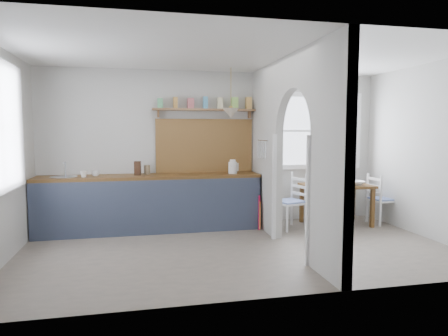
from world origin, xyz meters
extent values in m
cube|color=gray|center=(0.00, 0.00, 0.00)|extent=(5.80, 3.20, 0.01)
cube|color=#BBB9B1|center=(0.00, 0.00, 2.60)|extent=(5.80, 3.20, 0.01)
cube|color=#BBB9B1|center=(0.00, 1.60, 1.30)|extent=(5.80, 0.01, 2.60)
cube|color=#BBB9B1|center=(0.00, -1.60, 1.30)|extent=(5.80, 0.01, 2.60)
cube|color=#BBB9B1|center=(-2.90, 0.00, 1.30)|extent=(0.01, 3.20, 2.60)
cube|color=#BBB9B1|center=(2.90, 0.00, 1.30)|extent=(0.01, 3.20, 2.60)
cube|color=#BBB9B1|center=(0.70, -1.20, 1.30)|extent=(0.12, 0.80, 2.60)
cube|color=#BBB9B1|center=(0.70, 1.00, 1.30)|extent=(0.12, 1.20, 2.60)
cube|color=#BBB9B1|center=(0.70, -0.20, 2.08)|extent=(0.12, 1.20, 1.05)
cube|color=#4D371D|center=(-1.13, 1.30, 0.88)|extent=(3.50, 0.60, 0.05)
cube|color=#4A536A|center=(-1.13, 1.01, 0.42)|extent=(3.50, 0.03, 0.85)
cube|color=#42281E|center=(-1.13, 1.35, 0.42)|extent=(3.46, 0.45, 0.85)
cylinder|color=silver|center=(-2.43, 1.30, 0.89)|extent=(0.40, 0.40, 0.02)
cube|color=brown|center=(-0.20, 1.58, 1.35)|extent=(1.65, 0.03, 0.90)
cube|color=#A77048|center=(-0.20, 1.49, 1.95)|extent=(1.75, 0.20, 0.03)
cube|color=#43925C|center=(-0.95, 1.49, 2.06)|extent=(0.09, 0.09, 0.18)
cube|color=#AA782D|center=(-0.70, 1.49, 2.06)|extent=(0.09, 0.09, 0.18)
cube|color=#A24A50|center=(-0.45, 1.49, 2.06)|extent=(0.09, 0.09, 0.18)
cube|color=teal|center=(-0.21, 1.49, 2.06)|extent=(0.09, 0.09, 0.18)
cube|color=beige|center=(0.04, 1.49, 2.06)|extent=(0.09, 0.09, 0.18)
cube|color=#83BC49|center=(0.29, 1.49, 2.06)|extent=(0.09, 0.09, 0.18)
cube|color=gold|center=(0.54, 1.49, 2.06)|extent=(0.09, 0.09, 0.18)
cone|color=beige|center=(0.15, 1.15, 1.88)|extent=(0.26, 0.26, 0.16)
cylinder|color=silver|center=(0.61, 0.90, 1.45)|extent=(0.02, 0.50, 0.02)
imported|color=white|center=(-2.12, 1.18, 0.95)|extent=(0.11, 0.11, 0.10)
imported|color=silver|center=(-1.96, 1.29, 0.94)|extent=(0.12, 0.12, 0.09)
cube|color=#42281E|center=(-1.33, 1.33, 1.01)|extent=(0.11, 0.15, 0.22)
cylinder|color=#846E4F|center=(-1.18, 1.39, 0.98)|extent=(0.12, 0.12, 0.15)
cube|color=#C01040|center=(0.58, 0.97, 0.28)|extent=(0.02, 0.03, 0.58)
cube|color=orange|center=(0.58, 0.93, 0.25)|extent=(0.02, 0.03, 0.45)
imported|color=white|center=(2.23, 0.89, 0.73)|extent=(0.36, 0.36, 0.07)
imported|color=#5C8154|center=(1.83, 0.88, 0.75)|extent=(0.13, 0.13, 0.11)
cylinder|color=black|center=(1.56, 1.04, 0.70)|extent=(0.21, 0.21, 0.01)
imported|color=#734C7E|center=(2.09, 1.27, 0.78)|extent=(0.19, 0.19, 0.17)
camera|label=1|loc=(-1.32, -5.11, 1.59)|focal=32.00mm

